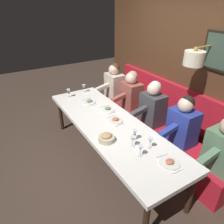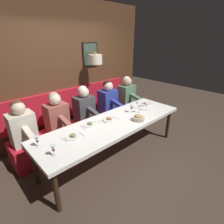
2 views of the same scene
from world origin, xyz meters
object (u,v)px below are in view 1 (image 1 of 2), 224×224
Objects in this scene: wine_glass_0 at (133,140)px; wine_glass_3 at (150,141)px; diner_far at (131,92)px; dining_table at (109,126)px; diner_farthest at (114,83)px; wine_glass_4 at (135,133)px; diner_middle at (152,105)px; diner_nearest at (224,146)px; bread_bowl at (106,138)px; diner_near at (183,122)px; wine_glass_2 at (84,87)px; wine_glass_1 at (140,149)px; wine_glass_5 at (69,92)px.

wine_glass_3 is (0.17, -0.14, 0.00)m from wine_glass_0.
dining_table is at bearing -143.16° from diner_far.
wine_glass_0 is at bearing -115.46° from diner_farthest.
wine_glass_0 is 0.15m from wine_glass_4.
dining_table is at bearing -178.22° from diner_middle.
wine_glass_4 is (0.11, 0.11, -0.00)m from wine_glass_0.
diner_farthest is 4.82× the size of wine_glass_3.
diner_nearest is 1.34m from diner_middle.
dining_table is 0.47m from bread_bowl.
wine_glass_2 is (-0.71, 1.96, 0.04)m from diner_near.
diner_farthest is 2.02m from bread_bowl.
dining_table is 3.69× the size of diner_far.
bread_bowl is (-0.19, 0.49, -0.07)m from wine_glass_1.
dining_table is 1.11m from diner_far.
wine_glass_3 is at bearing -76.63° from wine_glass_4.
diner_near is at bearing 90.00° from diner_nearest.
diner_farthest is at bearing 90.00° from diner_middle.
diner_nearest is at bearing -90.00° from diner_middle.
wine_glass_1 is (-0.03, -0.20, 0.00)m from wine_glass_0.
dining_table is 1.59m from diner_nearest.
wine_glass_2 is 0.35m from wine_glass_5.
wine_glass_1 is (-0.96, -2.15, 0.04)m from diner_farthest.
diner_near is (0.00, 0.66, 0.00)m from diner_nearest.
diner_near is at bearing 12.13° from wine_glass_1.
wine_glass_2 is at bearing 105.08° from diner_nearest.
diner_farthest is at bearing 64.54° from wine_glass_0.
wine_glass_4 is 1.81m from wine_glass_5.
bread_bowl is at bearing 127.35° from wine_glass_0.
diner_middle is 1.31m from wine_glass_1.
diner_far is (0.88, 0.66, 0.13)m from dining_table.
wine_glass_2 and wine_glass_5 have the same top height.
diner_middle is at bearing 47.54° from wine_glass_3.
diner_nearest is 1.14m from wine_glass_0.
diner_nearest is 3.60× the size of bread_bowl.
diner_near is 0.68m from diner_middle.
wine_glass_0 is 0.20m from wine_glass_1.
diner_near is 1.18m from bread_bowl.
wine_glass_5 reaches higher than dining_table.
diner_near is 4.82× the size of wine_glass_4.
diner_middle reaches higher than bread_bowl.
dining_table is 3.69× the size of diner_nearest.
diner_middle is (0.00, 0.68, 0.00)m from diner_near.
diner_middle is 1.21m from bread_bowl.
diner_farthest is (0.88, 1.29, 0.13)m from dining_table.
wine_glass_2 is 1.00× the size of wine_glass_3.
wine_glass_1 and wine_glass_2 have the same top height.
diner_farthest is at bearing 70.06° from wine_glass_3.
dining_table is at bearing 123.86° from diner_nearest.
wine_glass_5 is at bearing 97.59° from wine_glass_4.
diner_near is at bearing -90.00° from diner_farthest.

